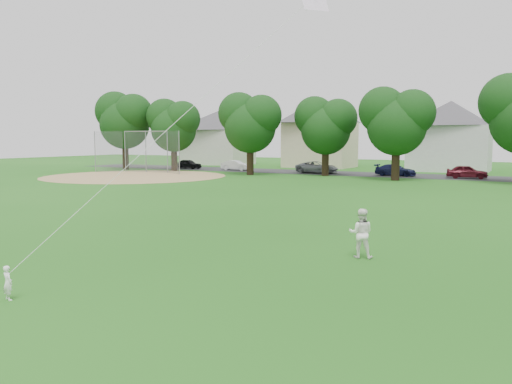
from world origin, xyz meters
The scene contains 10 objects.
ground centered at (0.00, 0.00, 0.00)m, with size 160.00×160.00×0.00m, color #195312.
street centered at (0.00, 42.00, 0.01)m, with size 90.00×7.00×0.01m, color #2D2D30.
dirt_infield centered at (-26.00, 28.00, 0.01)m, with size 18.00×18.00×0.02m, color #9E7F51.
toddler centered at (-1.79, -2.40, 0.40)m, with size 0.30×0.19×0.81m, color white.
older_boy centered at (4.03, 5.54, 0.77)m, with size 0.75×0.59×1.55m, color white.
kite centered at (0.27, 1.58, 4.34)m, with size 2.62×4.57×11.69m.
baseball_backstop centered at (-29.09, 32.71, 2.27)m, with size 10.26×3.22×4.54m.
tree_row centered at (2.55, 36.52, 5.95)m, with size 79.63×7.72×10.09m.
parked_cars centered at (1.63, 41.00, 0.61)m, with size 62.19×2.61×1.27m.
house_row centered at (0.48, 52.00, 5.15)m, with size 76.65×13.23×10.63m.
Camera 1 is at (8.60, -9.35, 3.68)m, focal length 35.00 mm.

